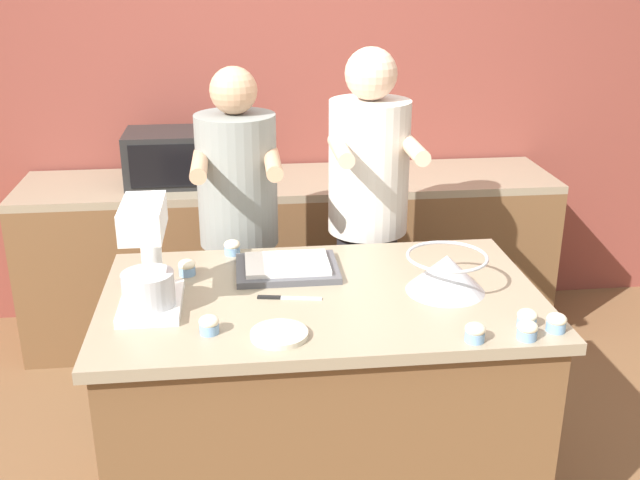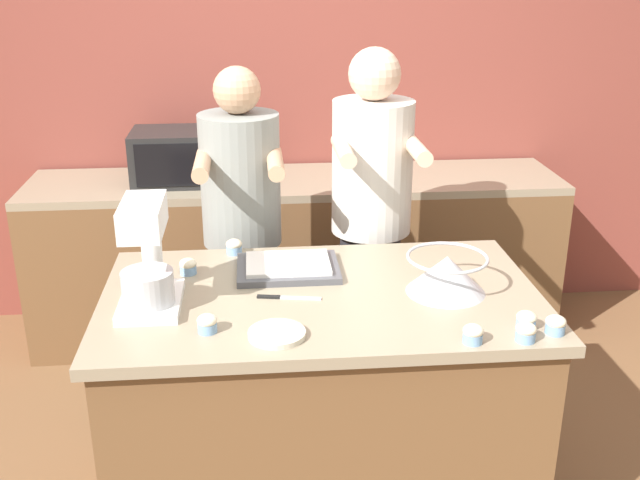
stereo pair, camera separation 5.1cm
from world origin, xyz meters
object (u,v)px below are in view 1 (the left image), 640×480
cupcake_0 (232,247)px  cupcake_2 (209,324)px  stand_mixer (147,262)px  knife (285,298)px  cupcake_5 (475,332)px  person_left (240,244)px  cupcake_1 (556,322)px  mixing_bowl (446,272)px  microwave_oven (178,157)px  cupcake_3 (527,318)px  cupcake_4 (187,267)px  person_right (367,231)px  small_plate (279,334)px  cupcake_6 (527,330)px  baking_tray (287,267)px

cupcake_0 → cupcake_2: 0.65m
stand_mixer → cupcake_2: size_ratio=5.85×
knife → cupcake_5: cupcake_5 is taller
person_left → cupcake_5: (0.70, -1.07, 0.10)m
cupcake_1 → cupcake_5: 0.27m
mixing_bowl → microwave_oven: size_ratio=0.54×
microwave_oven → cupcake_5: size_ratio=8.26×
cupcake_3 → cupcake_4: 1.20m
person_right → person_left: bearing=-180.0°
small_plate → cupcake_0: 0.71m
cupcake_1 → cupcake_3: size_ratio=1.00×
stand_mixer → cupcake_6: stand_mixer is taller
cupcake_2 → cupcake_5: bearing=-10.0°
stand_mixer → cupcake_2: 0.31m
baking_tray → small_plate: 0.50m
cupcake_4 → microwave_oven: bearing=94.9°
cupcake_0 → cupcake_1: same height
person_right → small_plate: (-0.44, -0.98, 0.04)m
microwave_oven → small_plate: size_ratio=2.92×
cupcake_0 → person_right: bearing=26.3°
cupcake_0 → cupcake_5: (0.73, -0.78, 0.00)m
person_right → mixing_bowl: (0.15, -0.71, 0.10)m
cupcake_2 → microwave_oven: bearing=96.6°
cupcake_1 → cupcake_2: same height
mixing_bowl → knife: 0.56m
microwave_oven → cupcake_3: 2.13m
person_left → small_plate: 0.99m
cupcake_2 → person_right: bearing=54.8°
person_right → knife: (-0.41, -0.71, 0.04)m
cupcake_1 → cupcake_3: (-0.08, 0.04, 0.00)m
stand_mixer → mixing_bowl: stand_mixer is taller
microwave_oven → cupcake_5: (1.00, -1.84, -0.09)m
cupcake_5 → cupcake_6: same height
cupcake_2 → person_left: bearing=83.8°
small_plate → baking_tray: bearing=83.2°
mixing_bowl → cupcake_4: bearing=165.1°
person_left → small_plate: size_ratio=8.87×
knife → cupcake_0: 0.46m
microwave_oven → cupcake_3: bearing=-56.2°
person_right → small_plate: 1.08m
cupcake_3 → cupcake_5: 0.20m
person_right → cupcake_3: bearing=-71.6°
cupcake_1 → cupcake_4: size_ratio=1.00×
person_left → cupcake_3: bearing=-48.4°
person_left → microwave_oven: person_left is taller
cupcake_4 → cupcake_5: bearing=-34.0°
cupcake_5 → person_left: bearing=123.1°
person_right → cupcake_1: size_ratio=26.18×
person_left → cupcake_2: (-0.10, -0.93, 0.10)m
small_plate → cupcake_0: (-0.14, 0.69, 0.02)m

